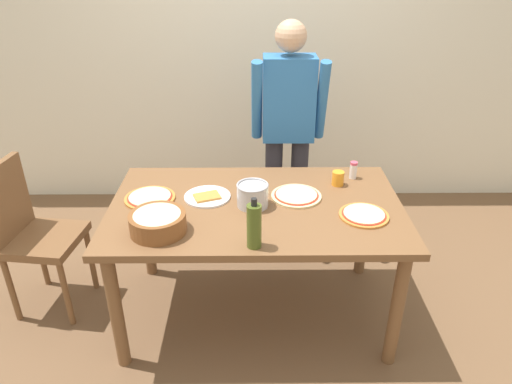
# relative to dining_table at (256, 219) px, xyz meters

# --- Properties ---
(ground) EXTENTS (8.00, 8.00, 0.00)m
(ground) POSITION_rel_dining_table_xyz_m (0.00, 0.00, -0.67)
(ground) COLOR brown
(wall_back) EXTENTS (5.60, 0.10, 2.60)m
(wall_back) POSITION_rel_dining_table_xyz_m (0.00, 1.60, 0.63)
(wall_back) COLOR silver
(wall_back) RESTS_ON ground
(dining_table) EXTENTS (1.60, 0.96, 0.76)m
(dining_table) POSITION_rel_dining_table_xyz_m (0.00, 0.00, 0.00)
(dining_table) COLOR brown
(dining_table) RESTS_ON ground
(person_cook) EXTENTS (0.49, 0.25, 1.62)m
(person_cook) POSITION_rel_dining_table_xyz_m (0.22, 0.76, 0.27)
(person_cook) COLOR #2D2D38
(person_cook) RESTS_ON ground
(chair_wooden_left) EXTENTS (0.45, 0.45, 0.95)m
(chair_wooden_left) POSITION_rel_dining_table_xyz_m (-1.32, 0.10, -0.13)
(chair_wooden_left) COLOR brown
(chair_wooden_left) RESTS_ON ground
(pizza_raw_on_board) EXTENTS (0.28, 0.28, 0.02)m
(pizza_raw_on_board) POSITION_rel_dining_table_xyz_m (0.23, 0.08, 0.10)
(pizza_raw_on_board) COLOR beige
(pizza_raw_on_board) RESTS_ON dining_table
(pizza_cooked_on_tray) EXTENTS (0.26, 0.26, 0.02)m
(pizza_cooked_on_tray) POSITION_rel_dining_table_xyz_m (0.56, -0.13, 0.10)
(pizza_cooked_on_tray) COLOR #C67A33
(pizza_cooked_on_tray) RESTS_ON dining_table
(pizza_second_cooked) EXTENTS (0.28, 0.28, 0.02)m
(pizza_second_cooked) POSITION_rel_dining_table_xyz_m (-0.59, 0.07, 0.10)
(pizza_second_cooked) COLOR #C67A33
(pizza_second_cooked) RESTS_ON dining_table
(plate_with_slice) EXTENTS (0.26, 0.26, 0.02)m
(plate_with_slice) POSITION_rel_dining_table_xyz_m (-0.27, 0.08, 0.10)
(plate_with_slice) COLOR white
(plate_with_slice) RESTS_ON dining_table
(popcorn_bowl) EXTENTS (0.28, 0.28, 0.11)m
(popcorn_bowl) POSITION_rel_dining_table_xyz_m (-0.49, -0.27, 0.15)
(popcorn_bowl) COLOR brown
(popcorn_bowl) RESTS_ON dining_table
(olive_oil_bottle) EXTENTS (0.07, 0.07, 0.26)m
(olive_oil_bottle) POSITION_rel_dining_table_xyz_m (-0.01, -0.40, 0.20)
(olive_oil_bottle) COLOR #47561E
(olive_oil_bottle) RESTS_ON dining_table
(steel_pot) EXTENTS (0.17, 0.17, 0.13)m
(steel_pot) POSITION_rel_dining_table_xyz_m (-0.02, -0.01, 0.16)
(steel_pot) COLOR #B7B7BC
(steel_pot) RESTS_ON dining_table
(cup_orange) EXTENTS (0.07, 0.07, 0.08)m
(cup_orange) POSITION_rel_dining_table_xyz_m (0.48, 0.23, 0.13)
(cup_orange) COLOR orange
(cup_orange) RESTS_ON dining_table
(salt_shaker) EXTENTS (0.04, 0.04, 0.11)m
(salt_shaker) POSITION_rel_dining_table_xyz_m (0.59, 0.32, 0.14)
(salt_shaker) COLOR white
(salt_shaker) RESTS_ON dining_table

